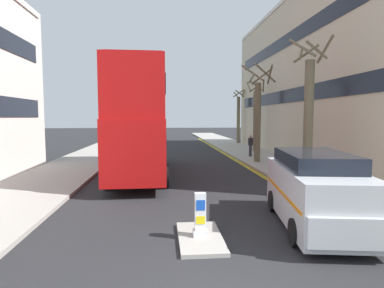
{
  "coord_description": "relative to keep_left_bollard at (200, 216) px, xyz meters",
  "views": [
    {
      "loc": [
        -0.93,
        -4.59,
        3.11
      ],
      "look_at": [
        0.5,
        11.0,
        1.8
      ],
      "focal_mm": 30.06,
      "sensor_mm": 36.0,
      "label": 1
    }
  ],
  "objects": [
    {
      "name": "sidewalk_right",
      "position": [
        6.5,
        12.72,
        -0.54
      ],
      "size": [
        4.0,
        80.0,
        0.14
      ],
      "primitive_type": "cube",
      "color": "#9E9991",
      "rests_on": "ground"
    },
    {
      "name": "sidewalk_left",
      "position": [
        -6.5,
        12.72,
        -0.54
      ],
      "size": [
        4.0,
        80.0,
        0.14
      ],
      "primitive_type": "cube",
      "color": "#9E9991",
      "rests_on": "ground"
    },
    {
      "name": "kerb_line_outer",
      "position": [
        4.4,
        10.72,
        -0.6
      ],
      "size": [
        0.1,
        56.0,
        0.01
      ],
      "primitive_type": "cube",
      "color": "yellow",
      "rests_on": "ground"
    },
    {
      "name": "kerb_line_inner",
      "position": [
        4.24,
        10.72,
        -0.6
      ],
      "size": [
        0.1,
        56.0,
        0.01
      ],
      "primitive_type": "cube",
      "color": "yellow",
      "rests_on": "ground"
    },
    {
      "name": "traffic_island",
      "position": [
        0.0,
        0.0,
        -0.56
      ],
      "size": [
        1.1,
        2.2,
        0.1
      ],
      "primitive_type": "cube",
      "color": "#9E9991",
      "rests_on": "ground"
    },
    {
      "name": "keep_left_bollard",
      "position": [
        0.0,
        0.0,
        0.0
      ],
      "size": [
        0.36,
        0.28,
        1.11
      ],
      "color": "silver",
      "rests_on": "traffic_island"
    },
    {
      "name": "double_decker_bus_away",
      "position": [
        -2.14,
        9.49,
        2.42
      ],
      "size": [
        2.93,
        10.85,
        5.64
      ],
      "color": "#B20F0F",
      "rests_on": "ground"
    },
    {
      "name": "taxi_minivan",
      "position": [
        3.34,
        0.59,
        0.46
      ],
      "size": [
        2.61,
        5.05,
        2.12
      ],
      "color": "silver",
      "rests_on": "ground"
    },
    {
      "name": "pedestrian_far",
      "position": [
        5.69,
        15.81,
        0.38
      ],
      "size": [
        0.34,
        0.22,
        1.62
      ],
      "color": "#2D2D38",
      "rests_on": "sidewalk_right"
    },
    {
      "name": "street_tree_near",
      "position": [
        5.39,
        13.03,
        2.5
      ],
      "size": [
        2.19,
        2.15,
        6.38
      ],
      "color": "#6B6047",
      "rests_on": "sidewalk_right"
    },
    {
      "name": "street_tree_mid",
      "position": [
        7.8,
        28.6,
        2.45
      ],
      "size": [
        1.37,
        1.39,
        6.23
      ],
      "color": "#6B6047",
      "rests_on": "sidewalk_right"
    },
    {
      "name": "street_tree_far",
      "position": [
        7.25,
        20.04,
        2.52
      ],
      "size": [
        1.58,
        1.52,
        6.23
      ],
      "color": "#6B6047",
      "rests_on": "sidewalk_right"
    },
    {
      "name": "street_tree_distant",
      "position": [
        5.77,
        6.39,
        2.59
      ],
      "size": [
        1.72,
        1.67,
        6.55
      ],
      "color": "#6B6047",
      "rests_on": "sidewalk_right"
    },
    {
      "name": "townhouse_terrace_right",
      "position": [
        13.5,
        16.15,
        5.57
      ],
      "size": [
        10.08,
        28.0,
        12.36
      ],
      "color": "beige",
      "rests_on": "ground"
    }
  ]
}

